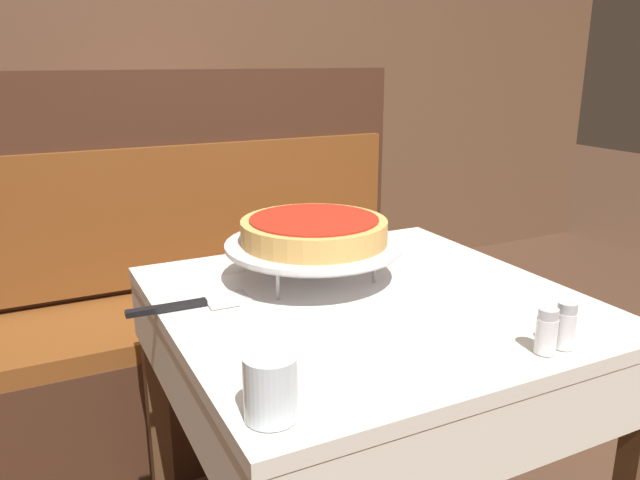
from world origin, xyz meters
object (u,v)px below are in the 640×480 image
Objects in this scene: dining_table_rear at (179,201)px; pizza_pan_stand at (314,246)px; dining_table_front at (368,341)px; deep_dish_pizza at (314,230)px; condiment_caddy at (189,159)px; pizza_server at (193,304)px; booth_bench at (206,332)px; water_glass_near at (270,387)px; salt_shaker at (547,331)px; pepper_shaker at (565,325)px; napkin_holder at (302,232)px.

pizza_pan_stand is (-0.06, -1.50, 0.21)m from dining_table_rear.
dining_table_front is 1.64m from dining_table_rear.
condiment_caddy is (0.13, 1.55, -0.07)m from deep_dish_pizza.
condiment_caddy is at bearing 75.15° from pizza_server.
booth_bench is 1.31m from water_glass_near.
dining_table_rear is 7.98× the size of water_glass_near.
pizza_pan_stand is at bearing 111.98° from salt_shaker.
booth_bench is at bearing 95.00° from pizza_pan_stand.
deep_dish_pizza is 0.56m from pepper_shaker.
pepper_shaker is at bearing 0.00° from salt_shaker.
deep_dish_pizza is 1.55m from condiment_caddy.
napkin_holder is at bearing 61.97° from water_glass_near.
condiment_caddy is at bearing 85.28° from deep_dish_pizza.
booth_bench is 0.68m from napkin_holder.
deep_dish_pizza is 3.28× the size of napkin_holder.
water_glass_near is 0.55m from pepper_shaker.
salt_shaker is at bearing -69.31° from dining_table_front.
condiment_caddy is at bearing 88.12° from napkin_holder.
dining_table_front is 1.11× the size of dining_table_rear.
deep_dish_pizza is at bearing 115.32° from dining_table_front.
condiment_caddy is at bearing 76.92° from booth_bench.
salt_shaker is at bearing -68.02° from pizza_pan_stand.
pizza_pan_stand is 0.30m from pizza_server.
pizza_pan_stand is 0.54m from salt_shaker.
condiment_caddy is (0.19, 0.82, 0.47)m from booth_bench.
water_glass_near is 1.14× the size of pepper_shaker.
booth_bench is (-0.12, -0.78, -0.29)m from dining_table_rear.
deep_dish_pizza is (-0.06, 0.14, 0.23)m from dining_table_front.
booth_bench is at bearing -99.01° from dining_table_rear.
water_glass_near is 1.18× the size of salt_shaker.
pepper_shaker is at bearing -75.79° from booth_bench.
napkin_holder is at bearing 102.20° from pepper_shaker.
deep_dish_pizza is 3.41× the size of water_glass_near.
pepper_shaker is at bearing -63.77° from pizza_pan_stand.
condiment_caddy is (0.04, 1.30, 0.01)m from napkin_holder.
pepper_shaker is at bearing -84.68° from dining_table_rear.
napkin_holder is (0.15, -0.48, 0.46)m from booth_bench.
condiment_caddy is (-0.07, 2.05, 0.01)m from salt_shaker.
water_glass_near is at bearing -101.18° from booth_bench.
condiment_caddy is at bearing 78.05° from water_glass_near.
pepper_shaker reaches higher than dining_table_rear.
pepper_shaker is (0.04, 0.00, 0.00)m from salt_shaker.
dining_table_rear is 1.52m from deep_dish_pizza.
dining_table_front is at bearing -17.76° from pizza_server.
dining_table_front is at bearing 110.69° from salt_shaker.
deep_dish_pizza is 1.28× the size of pizza_server.
pepper_shaker reaches higher than pizza_server.
dining_table_front is 2.13× the size of pizza_pan_stand.
pizza_pan_stand is at bearing 0.00° from deep_dish_pizza.
salt_shaker is at bearing 180.00° from pepper_shaker.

